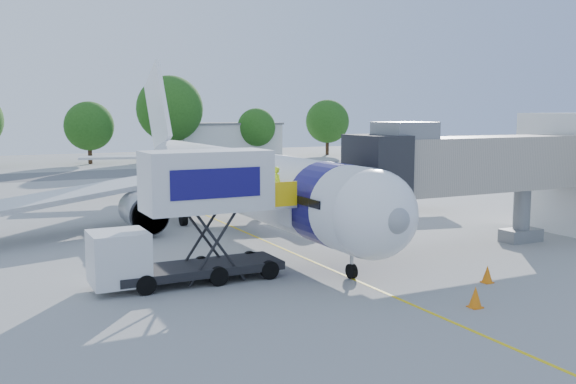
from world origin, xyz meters
name	(u,v)px	position (x,y,z in m)	size (l,w,h in m)	color
ground	(261,239)	(0.00, 0.00, 0.00)	(160.00, 160.00, 0.00)	gray
guidance_line	(261,239)	(0.00, 0.00, 0.01)	(0.15, 70.00, 0.01)	yellow
taxiway_strip	(110,174)	(0.00, 42.00, 0.00)	(120.00, 10.00, 0.01)	#59595B
aircraft	(233,180)	(0.00, 4.12, 2.95)	(34.17, 37.73, 11.35)	white
jet_bridge	(459,166)	(7.99, -7.00, 4.34)	(13.90, 3.20, 6.60)	#AAA091
catering_hiloader	(191,217)	(-6.27, -7.00, 2.76)	(8.50, 2.44, 5.50)	black
ground_tug	(410,317)	(-2.22, -16.43, 0.67)	(3.31, 1.88, 1.28)	silver
safety_cone_a	(487,274)	(4.69, -12.62, 0.35)	(0.46, 0.46, 0.74)	orange
safety_cone_b	(475,297)	(1.84, -15.00, 0.38)	(0.50, 0.50, 0.79)	orange
outbuilding_right	(227,140)	(22.00, 62.00, 2.66)	(16.40, 7.40, 5.30)	silver
tree_d	(89,126)	(0.34, 56.95, 5.10)	(6.59, 6.59, 8.40)	#382314
tree_e	(170,109)	(11.99, 58.64, 7.41)	(9.57, 9.57, 12.20)	#382314
tree_f	(256,127)	(25.71, 58.92, 4.58)	(5.92, 5.92, 7.55)	#382314
tree_g	(327,121)	(37.96, 58.19, 5.42)	(7.01, 7.01, 8.94)	#382314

